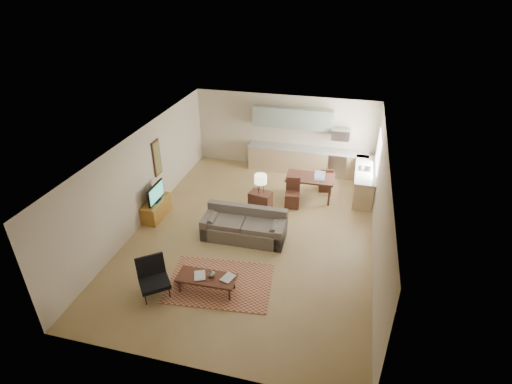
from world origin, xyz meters
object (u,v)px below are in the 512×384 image
(coffee_table, at_px, (207,284))
(console_table, at_px, (260,203))
(sofa, at_px, (244,225))
(dining_table, at_px, (309,187))
(armchair, at_px, (154,279))
(tv_credenza, at_px, (157,209))

(coffee_table, distance_m, console_table, 3.53)
(sofa, bearing_deg, dining_table, 60.52)
(armchair, relative_size, dining_table, 0.57)
(dining_table, bearing_deg, armchair, -118.82)
(coffee_table, relative_size, dining_table, 0.91)
(coffee_table, relative_size, armchair, 1.60)
(coffee_table, xyz_separation_m, armchair, (-1.11, -0.38, 0.22))
(coffee_table, bearing_deg, console_table, 81.92)
(armchair, relative_size, console_table, 1.14)
(armchair, bearing_deg, console_table, 30.35)
(console_table, relative_size, dining_table, 0.50)
(sofa, xyz_separation_m, tv_credenza, (-2.82, 0.41, -0.14))
(sofa, height_order, console_table, sofa)
(sofa, bearing_deg, armchair, -118.64)
(coffee_table, height_order, tv_credenza, tv_credenza)
(coffee_table, distance_m, armchair, 1.19)
(sofa, relative_size, armchair, 2.76)
(console_table, height_order, dining_table, dining_table)
(sofa, height_order, tv_credenza, sofa)
(coffee_table, xyz_separation_m, dining_table, (1.71, 4.84, 0.18))
(console_table, distance_m, dining_table, 1.86)
(armchair, bearing_deg, sofa, 23.85)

